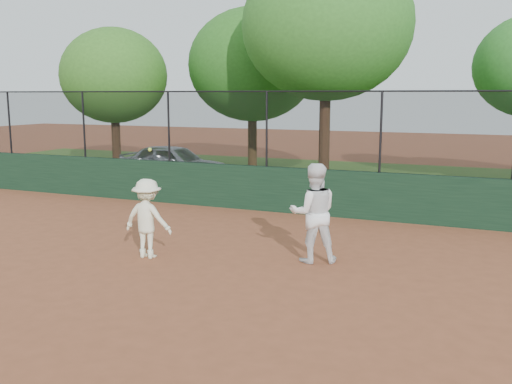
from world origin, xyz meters
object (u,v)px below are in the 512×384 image
at_px(tree_0, 113,76).
at_px(tree_2, 327,26).
at_px(tree_1, 252,65).
at_px(parked_car, 173,163).
at_px(player_main, 148,218).
at_px(player_second, 314,213).

xyz_separation_m(tree_0, tree_2, (8.89, -0.65, 1.46)).
height_order(tree_0, tree_1, tree_1).
relative_size(parked_car, tree_1, 0.62).
bearing_deg(tree_2, parked_car, -169.54).
bearing_deg(tree_1, parked_car, -111.61).
bearing_deg(player_main, player_second, 17.65).
bearing_deg(tree_0, tree_2, -4.19).
bearing_deg(tree_2, tree_1, 144.11).
relative_size(tree_1, tree_2, 0.84).
height_order(player_main, tree_0, tree_0).
height_order(tree_1, tree_2, tree_2).
bearing_deg(tree_1, tree_0, -157.71).
bearing_deg(tree_1, player_main, -75.97).
height_order(player_second, player_main, player_main).
relative_size(parked_car, tree_0, 0.70).
bearing_deg(tree_2, player_main, -94.64).
height_order(parked_car, tree_0, tree_0).
distance_m(parked_car, tree_1, 5.35).
relative_size(player_second, tree_1, 0.29).
distance_m(parked_car, tree_2, 7.06).
distance_m(tree_0, tree_2, 9.04).
bearing_deg(player_second, tree_2, -100.74).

